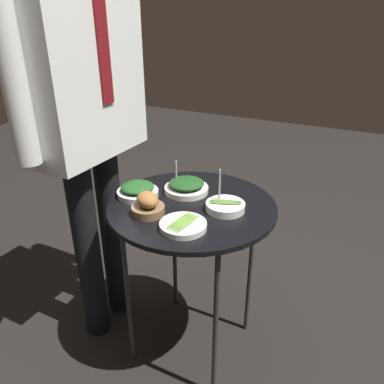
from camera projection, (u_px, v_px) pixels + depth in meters
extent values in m
plane|color=black|center=(192.00, 342.00, 1.73)|extent=(8.00, 8.00, 0.00)
cylinder|color=black|center=(192.00, 206.00, 1.43)|extent=(0.64, 0.64, 0.02)
cylinder|color=#2D2D2D|center=(250.00, 269.00, 1.66)|extent=(0.02, 0.02, 0.70)
cylinder|color=#2D2D2D|center=(216.00, 328.00, 1.35)|extent=(0.02, 0.02, 0.70)
cylinder|color=#2D2D2D|center=(175.00, 247.00, 1.82)|extent=(0.02, 0.02, 0.70)
cylinder|color=#2D2D2D|center=(128.00, 295.00, 1.51)|extent=(0.02, 0.02, 0.70)
cylinder|color=brown|center=(148.00, 210.00, 1.34)|extent=(0.12, 0.12, 0.03)
ellipsoid|color=#93602D|center=(148.00, 200.00, 1.33)|extent=(0.12, 0.12, 0.05)
cylinder|color=silver|center=(186.00, 189.00, 1.51)|extent=(0.18, 0.18, 0.02)
ellipsoid|color=#194219|center=(186.00, 183.00, 1.50)|extent=(0.14, 0.14, 0.03)
cylinder|color=#ADADB2|center=(176.00, 175.00, 1.51)|extent=(0.01, 0.01, 0.12)
cylinder|color=white|center=(225.00, 207.00, 1.37)|extent=(0.14, 0.14, 0.03)
ellipsoid|color=#5B8938|center=(226.00, 201.00, 1.37)|extent=(0.05, 0.12, 0.01)
ellipsoid|color=#5B8938|center=(226.00, 202.00, 1.36)|extent=(0.05, 0.12, 0.01)
ellipsoid|color=#5B8938|center=(225.00, 203.00, 1.35)|extent=(0.05, 0.12, 0.01)
cylinder|color=#ADADB2|center=(219.00, 188.00, 1.37)|extent=(0.01, 0.01, 0.15)
cylinder|color=silver|center=(138.00, 193.00, 1.48)|extent=(0.16, 0.16, 0.02)
ellipsoid|color=#1E4C1E|center=(137.00, 187.00, 1.47)|extent=(0.13, 0.13, 0.03)
cylinder|color=silver|center=(183.00, 226.00, 1.26)|extent=(0.16, 0.16, 0.02)
ellipsoid|color=olive|center=(178.00, 220.00, 1.26)|extent=(0.14, 0.03, 0.01)
ellipsoid|color=olive|center=(181.00, 221.00, 1.25)|extent=(0.14, 0.03, 0.01)
ellipsoid|color=olive|center=(183.00, 222.00, 1.25)|extent=(0.14, 0.03, 0.01)
ellipsoid|color=olive|center=(186.00, 223.00, 1.24)|extent=(0.14, 0.03, 0.01)
ellipsoid|color=olive|center=(188.00, 223.00, 1.24)|extent=(0.14, 0.03, 0.01)
cylinder|color=black|center=(88.00, 253.00, 1.63)|extent=(0.11, 0.11, 0.87)
cylinder|color=black|center=(113.00, 234.00, 1.76)|extent=(0.11, 0.11, 0.87)
cube|color=white|center=(79.00, 68.00, 1.36)|extent=(0.49, 0.24, 0.65)
cube|color=maroon|center=(103.00, 46.00, 1.28)|extent=(0.06, 0.01, 0.39)
cylinder|color=white|center=(12.00, 70.00, 1.12)|extent=(0.08, 0.08, 0.60)
cylinder|color=white|center=(125.00, 53.00, 1.58)|extent=(0.08, 0.08, 0.60)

